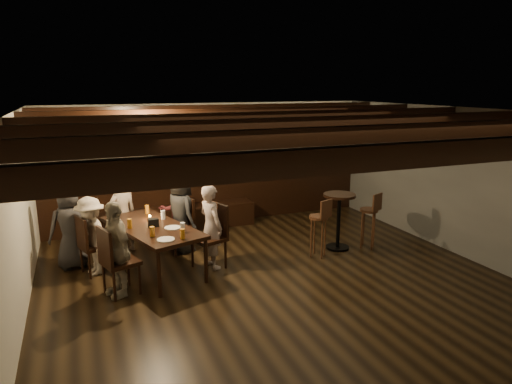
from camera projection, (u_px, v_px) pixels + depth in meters
name	position (u px, v px, depth m)	size (l,w,h in m)	color
room	(218.00, 184.00, 7.90)	(7.00, 7.00, 7.00)	black
dining_table	(152.00, 230.00, 6.78)	(1.37, 2.04, 0.70)	black
chair_left_near	(95.00, 256.00, 6.76)	(0.51, 0.51, 0.89)	black
chair_left_far	(120.00, 274.00, 6.08)	(0.54, 0.54, 0.95)	black
chair_right_near	(180.00, 235.00, 7.65)	(0.52, 0.52, 0.91)	black
chair_right_far	(210.00, 249.00, 6.97)	(0.57, 0.57, 0.99)	black
person_bench_left	(70.00, 226.00, 6.90)	(0.64, 0.42, 1.31)	#2C2B2E
person_bench_centre	(123.00, 215.00, 7.57)	(0.47, 0.31, 1.28)	gray
person_bench_right	(175.00, 209.00, 8.02)	(0.60, 0.47, 1.24)	#551D21
person_left_near	(91.00, 236.00, 6.67)	(0.76, 0.44, 1.17)	#B7AA9B
person_left_far	(116.00, 249.00, 5.98)	(0.76, 0.32, 1.29)	gray
person_right_near	(181.00, 213.00, 7.58)	(0.66, 0.43, 1.34)	#272729
person_right_far	(211.00, 227.00, 6.91)	(0.47, 0.31, 1.30)	#A9948F
pint_a	(114.00, 215.00, 7.10)	(0.07, 0.07, 0.14)	#BF7219
pint_b	(147.00, 209.00, 7.39)	(0.07, 0.07, 0.14)	#BF7219
pint_c	(130.00, 224.00, 6.64)	(0.07, 0.07, 0.14)	#BF7219
pint_d	(163.00, 215.00, 7.09)	(0.07, 0.07, 0.14)	silver
pint_e	(152.00, 232.00, 6.28)	(0.07, 0.07, 0.14)	#BF7219
pint_f	(182.00, 227.00, 6.46)	(0.07, 0.07, 0.14)	silver
pint_g	(182.00, 234.00, 6.18)	(0.07, 0.07, 0.14)	#BF7219
plate_near	(166.00, 239.00, 6.15)	(0.24, 0.24, 0.01)	white
plate_far	(173.00, 228.00, 6.65)	(0.24, 0.24, 0.01)	white
condiment_caddy	(153.00, 223.00, 6.72)	(0.15, 0.10, 0.12)	black
candle	(150.00, 218.00, 7.06)	(0.05, 0.05, 0.05)	beige
high_top_table	(339.00, 213.00, 7.70)	(0.54, 0.54, 0.96)	black
bar_stool_left	(318.00, 235.00, 7.40)	(0.34, 0.35, 0.98)	#3D2213
bar_stool_right	(368.00, 227.00, 7.80)	(0.34, 0.35, 0.98)	#3D2213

